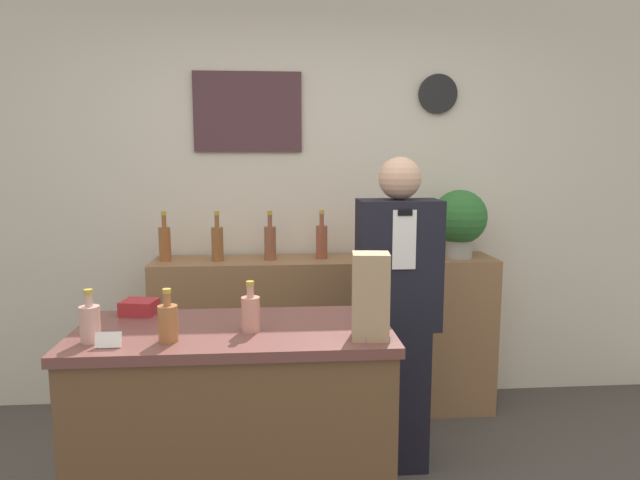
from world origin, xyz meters
TOP-DOWN VIEW (x-y plane):
  - back_wall at (-0.00, 2.00)m, footprint 5.20×0.09m
  - back_shelf at (0.11, 1.75)m, footprint 2.11×0.38m
  - display_counter at (-0.36, 0.47)m, footprint 1.23×0.59m
  - shopkeeper at (0.42, 1.07)m, footprint 0.41×0.26m
  - potted_plant at (0.94, 1.72)m, footprint 0.34×0.34m
  - paper_bag at (0.15, 0.30)m, footprint 0.15×0.13m
  - tape_dispenser at (0.17, 0.28)m, footprint 0.09×0.06m
  - price_card_left at (-0.79, 0.27)m, footprint 0.09×0.02m
  - gift_box at (-0.78, 0.70)m, footprint 0.16×0.14m
  - counter_bottle_0 at (-0.87, 0.34)m, footprint 0.07×0.07m
  - counter_bottle_1 at (-0.59, 0.32)m, footprint 0.07×0.07m
  - counter_bottle_2 at (-0.30, 0.43)m, footprint 0.07×0.07m
  - shelf_bottle_0 at (-0.86, 1.76)m, footprint 0.07×0.07m
  - shelf_bottle_1 at (-0.55, 1.73)m, footprint 0.07×0.07m
  - shelf_bottle_2 at (-0.23, 1.74)m, footprint 0.07×0.07m
  - shelf_bottle_3 at (0.09, 1.76)m, footprint 0.07×0.07m
  - shelf_bottle_4 at (0.41, 1.74)m, footprint 0.07×0.07m
  - shelf_bottle_5 at (0.72, 1.77)m, footprint 0.07×0.07m

SIDE VIEW (x-z plane):
  - display_counter at x=-0.36m, z-range 0.00..0.95m
  - back_shelf at x=0.11m, z-range 0.00..0.99m
  - shopkeeper at x=0.42m, z-range 0.00..1.61m
  - tape_dispenser at x=0.17m, z-range 0.93..1.01m
  - price_card_left at x=-0.79m, z-range 0.95..1.00m
  - gift_box at x=-0.78m, z-range 0.95..1.01m
  - counter_bottle_0 at x=-0.87m, z-range 0.92..1.12m
  - counter_bottle_1 at x=-0.59m, z-range 0.92..1.12m
  - counter_bottle_2 at x=-0.30m, z-range 0.92..1.12m
  - shelf_bottle_0 at x=-0.86m, z-range 0.95..1.25m
  - shelf_bottle_1 at x=-0.55m, z-range 0.95..1.25m
  - shelf_bottle_2 at x=-0.23m, z-range 0.95..1.25m
  - shelf_bottle_3 at x=0.09m, z-range 0.95..1.25m
  - shelf_bottle_4 at x=0.41m, z-range 0.95..1.25m
  - shelf_bottle_5 at x=0.72m, z-range 0.95..1.25m
  - paper_bag at x=0.15m, z-range 0.95..1.27m
  - potted_plant at x=0.94m, z-range 1.01..1.44m
  - back_wall at x=0.00m, z-range 0.01..2.71m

